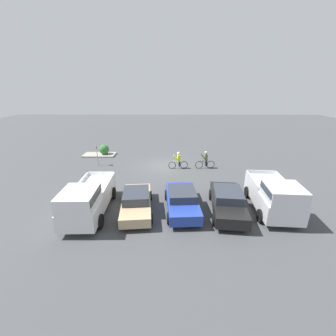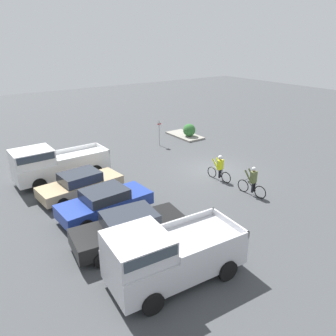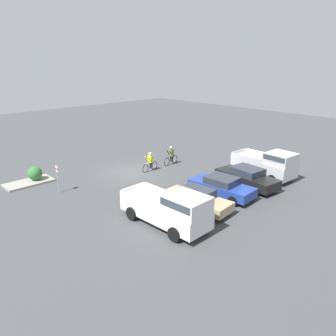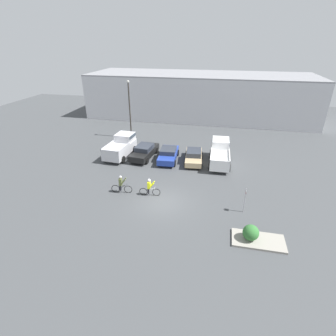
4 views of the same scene
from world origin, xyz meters
name	(u,v)px [view 2 (image 2 of 4)]	position (x,y,z in m)	size (l,w,h in m)	color
ground_plane	(214,170)	(0.00, 0.00, 0.00)	(80.00, 80.00, 0.00)	#424447
pickup_truck_0	(167,254)	(-6.86, 8.52, 1.16)	(2.58, 5.07, 2.26)	silver
sedan_0	(130,228)	(-4.08, 8.47, 0.74)	(2.38, 4.94, 1.46)	black
sedan_1	(105,202)	(-1.28, 8.30, 0.71)	(2.20, 4.64, 1.39)	#233D9E
sedan_2	(81,184)	(1.52, 8.48, 0.68)	(2.24, 4.67, 1.35)	tan
pickup_truck_1	(54,163)	(4.30, 9.04, 1.14)	(2.31, 5.60, 2.21)	white
cyclist_0	(220,167)	(-1.33, 0.78, 0.82)	(1.82, 0.50, 1.63)	black
cyclist_1	(253,181)	(-3.86, 0.70, 0.82)	(1.85, 0.50, 1.69)	black
fire_lane_sign	(159,130)	(6.50, -0.01, 1.27)	(0.06, 0.30, 2.09)	#9E9EA3
curb_island	(185,135)	(7.35, -3.27, 0.07)	(3.47, 1.77, 0.15)	gray
shrub	(189,130)	(6.79, -3.31, 0.69)	(1.07, 1.07, 1.07)	#337033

